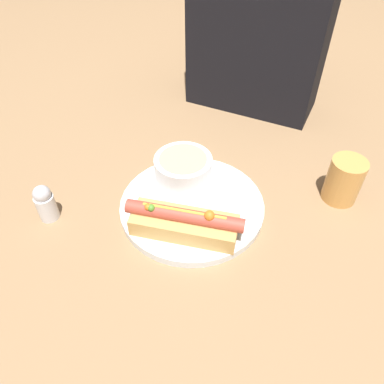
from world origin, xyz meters
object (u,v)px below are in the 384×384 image
(salt_shaker, at_px, (45,203))
(drinking_glass, at_px, (344,180))
(spoon, at_px, (180,187))
(hot_dog, at_px, (184,222))
(soup_bowl, at_px, (183,169))

(salt_shaker, bearing_deg, drinking_glass, 30.87)
(spoon, xyz_separation_m, salt_shaker, (-0.19, -0.15, 0.02))
(hot_dog, relative_size, drinking_glass, 2.27)
(hot_dog, height_order, salt_shaker, hot_dog)
(salt_shaker, bearing_deg, soup_bowl, 44.32)
(salt_shaker, bearing_deg, spoon, 39.09)
(spoon, bearing_deg, hot_dog, -141.27)
(soup_bowl, height_order, salt_shaker, salt_shaker)
(soup_bowl, relative_size, spoon, 0.73)
(drinking_glass, bearing_deg, spoon, -155.73)
(hot_dog, distance_m, salt_shaker, 0.25)
(spoon, relative_size, salt_shaker, 2.04)
(hot_dog, bearing_deg, soup_bowl, 105.14)
(hot_dog, xyz_separation_m, salt_shaker, (-0.24, -0.06, -0.00))
(hot_dog, distance_m, spoon, 0.11)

